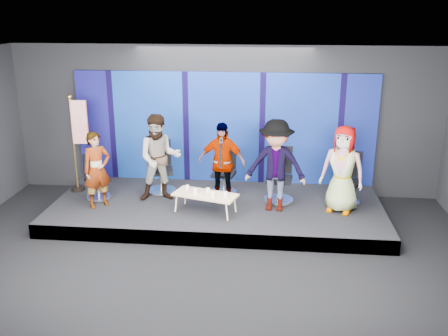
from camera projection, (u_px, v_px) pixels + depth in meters
The scene contains 21 objects.
ground at pixel (201, 275), 8.42m from camera, with size 10.00×10.00×0.00m, color black.
room_walls at pixel (198, 135), 7.67m from camera, with size 10.02×8.02×3.51m.
riser at pixel (217, 209), 10.74m from camera, with size 7.00×3.00×0.30m, color black.
backdrop at pixel (224, 128), 11.66m from camera, with size 7.00×0.08×2.60m, color #11064C.
chair_a at pixel (97, 184), 10.88m from camera, with size 0.79×0.79×0.99m.
panelist_a at pixel (97, 170), 10.28m from camera, with size 0.59×0.38×1.61m, color black.
chair_b at pixel (161, 175), 11.25m from camera, with size 0.79×0.79×1.17m.
panelist_b at pixel (160, 158), 10.59m from camera, with size 0.92×0.71×1.89m, color black.
chair_c at pixel (224, 178), 11.18m from camera, with size 0.68×0.68×1.07m.
panelist_c at pixel (222, 162), 10.54m from camera, with size 1.02×0.42×1.74m, color black.
chair_d at pixel (279, 184), 10.70m from camera, with size 0.73×0.73×1.17m.
panelist_d at pixel (276, 166), 10.06m from camera, with size 1.23×0.71×1.90m, color black.
chair_e at pixel (347, 186), 10.60m from camera, with size 0.81×0.81×1.11m.
panelist_e at pixel (343, 169), 10.01m from camera, with size 0.88×0.57×1.79m, color black.
coffee_table at pixel (205, 195), 10.11m from camera, with size 1.39×0.90×0.40m.
mug_a at pixel (187, 187), 10.34m from camera, with size 0.07×0.07×0.09m, color white.
mug_b at pixel (195, 191), 10.10m from camera, with size 0.09×0.09×0.11m, color white.
mug_c at pixel (208, 190), 10.14m from camera, with size 0.09×0.09×0.10m, color white.
mug_d at pixel (213, 194), 9.94m from camera, with size 0.09×0.09×0.10m, color white.
mug_e at pixel (225, 194), 9.94m from camera, with size 0.09×0.09×0.10m, color white.
flag_stand at pixel (78, 141), 11.02m from camera, with size 0.51×0.29×2.21m.
Camera 1 is at (1.14, -7.37, 4.33)m, focal length 40.00 mm.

